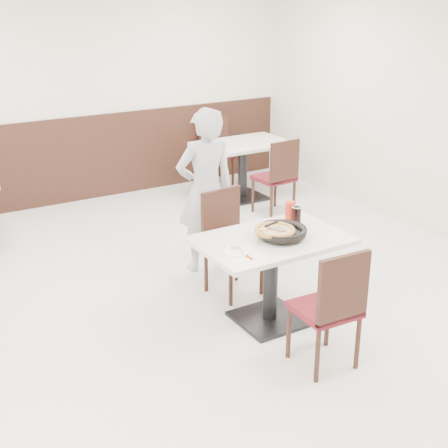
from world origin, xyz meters
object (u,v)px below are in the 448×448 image
diner_person (206,191)px  bg_chair_right_far (217,152)px  pizza_pan (281,233)px  red_cup (290,211)px  chair_far (234,245)px  side_plate (236,252)px  cola_glass (297,215)px  chair_near (325,306)px  bg_table_right (243,171)px  main_table (271,280)px  pizza (275,232)px  bg_chair_right_near (274,176)px

diner_person → bg_chair_right_far: 2.81m
pizza_pan → red_cup: (0.32, 0.32, 0.04)m
chair_far → diner_person: 0.69m
red_cup → bg_chair_right_far: 3.50m
side_plate → cola_glass: 0.86m
chair_near → bg_table_right: 3.94m
chair_near → main_table: bearing=90.3°
cola_glass → bg_chair_right_far: size_ratio=0.14×
main_table → red_cup: bearing=35.4°
pizza → bg_chair_right_far: bearing=66.4°
chair_near → bg_table_right: (1.60, 3.60, -0.10)m
chair_far → bg_chair_right_far: bearing=-125.3°
chair_near → diner_person: diner_person is taller
chair_near → chair_far: 1.32m
red_cup → bg_chair_right_near: bearing=58.1°
pizza → bg_table_right: pizza is taller
chair_near → chair_far: (0.04, 1.32, 0.00)m
bg_table_right → bg_chair_right_far: 0.68m
chair_near → pizza: size_ratio=3.28×
pizza_pan → cola_glass: bearing=35.6°
bg_chair_right_near → pizza: bearing=-129.8°
chair_near → bg_chair_right_near: 3.31m
red_cup → bg_chair_right_near: bg_chair_right_near is taller
bg_chair_right_near → bg_chair_right_far: 1.37m
side_plate → chair_near: bearing=-57.7°
pizza_pan → bg_chair_right_far: (1.51, 3.59, -0.32)m
red_cup → chair_near: bearing=-112.6°
bg_table_right → diner_person: bearing=-131.8°
chair_near → cola_glass: (0.42, 0.91, 0.34)m
main_table → side_plate: 0.58m
cola_glass → bg_chair_right_near: 2.33m
chair_near → pizza_pan: 0.75m
chair_near → side_plate: (-0.38, 0.61, 0.28)m
pizza → bg_table_right: 3.33m
main_table → bg_table_right: same height
main_table → pizza: 0.44m
chair_far → bg_chair_right_far: size_ratio=1.00×
chair_far → cola_glass: size_ratio=7.31×
chair_far → chair_near: bearing=80.6°
main_table → chair_far: size_ratio=1.26×
main_table → bg_chair_right_far: size_ratio=1.26×
main_table → bg_table_right: bearing=61.4°
diner_person → bg_chair_right_near: bearing=-139.9°
cola_glass → bg_table_right: bearing=66.4°
cola_glass → chair_far: bearing=133.4°
main_table → cola_glass: cola_glass is taller
side_plate → bg_chair_right_near: 3.04m
main_table → chair_far: chair_far is taller
pizza_pan → diner_person: diner_person is taller
pizza_pan → diner_person: bearing=89.8°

